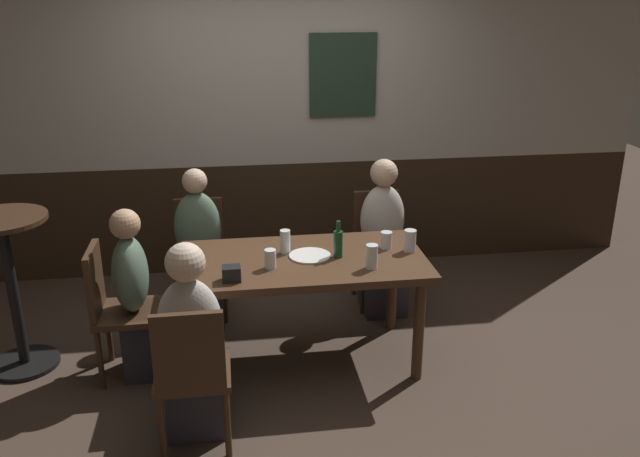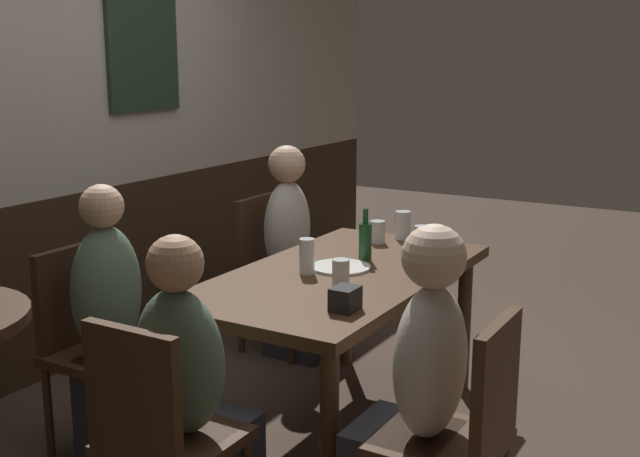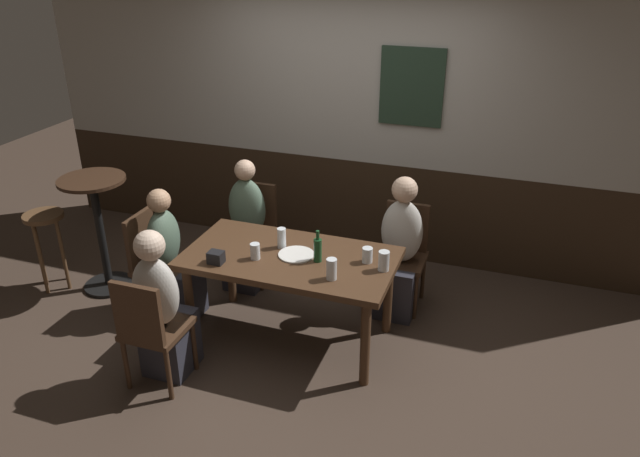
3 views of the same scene
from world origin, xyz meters
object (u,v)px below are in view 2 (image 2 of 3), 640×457
(highball_clear, at_px, (422,244))
(pint_glass_amber, at_px, (377,233))
(person_right_far, at_px, (294,266))
(pint_glass_stout, at_px, (341,275))
(person_left_far, at_px, (118,346))
(person_left_near, at_px, (416,419))
(tumbler_short, at_px, (307,258))
(chair_head_west, at_px, (158,432))
(chair_left_far, at_px, (90,338))
(pint_glass_pale, at_px, (403,227))
(person_head_west, at_px, (191,420))
(chair_left_near, at_px, (462,430))
(beer_bottle_green, at_px, (365,240))
(chair_right_far, at_px, (271,264))
(condiment_caddy, at_px, (345,299))
(dining_table, at_px, (340,290))

(highball_clear, bearing_deg, pint_glass_amber, 61.68)
(person_right_far, xyz_separation_m, pint_glass_stout, (-0.91, -0.80, 0.29))
(pint_glass_stout, bearing_deg, person_left_far, 120.54)
(person_left_near, bearing_deg, tumbler_short, 53.03)
(chair_head_west, distance_m, chair_left_far, 0.98)
(person_right_far, bearing_deg, pint_glass_pale, -88.60)
(chair_left_far, height_order, person_head_west, person_head_west)
(chair_left_near, relative_size, beer_bottle_green, 3.59)
(chair_head_west, height_order, pint_glass_pale, pint_glass_pale)
(person_head_west, bearing_deg, beer_bottle_green, -0.47)
(chair_left_far, relative_size, person_left_far, 0.75)
(pint_glass_stout, relative_size, beer_bottle_green, 0.50)
(person_left_near, distance_m, pint_glass_pale, 1.59)
(pint_glass_amber, xyz_separation_m, highball_clear, (-0.17, -0.31, 0.02))
(chair_head_west, relative_size, pint_glass_pale, 6.01)
(chair_left_far, xyz_separation_m, person_right_far, (1.38, -0.16, 0.01))
(pint_glass_stout, bearing_deg, chair_right_far, 46.46)
(person_left_near, xyz_separation_m, tumbler_short, (0.59, 0.78, 0.32))
(pint_glass_amber, distance_m, condiment_caddy, 1.10)
(person_head_west, xyz_separation_m, person_left_far, (0.35, 0.67, 0.02))
(highball_clear, bearing_deg, chair_left_near, -150.55)
(person_left_near, xyz_separation_m, beer_bottle_green, (0.92, 0.66, 0.34))
(chair_head_west, height_order, pint_glass_amber, chair_head_west)
(chair_head_west, bearing_deg, pint_glass_stout, -7.32)
(person_right_far, relative_size, beer_bottle_green, 4.84)
(person_head_west, xyz_separation_m, person_left_near, (0.35, -0.67, 0.02))
(chair_left_far, distance_m, chair_right_far, 1.38)
(pint_glass_stout, distance_m, tumbler_short, 0.26)
(chair_left_near, bearing_deg, person_left_far, 90.00)
(chair_right_far, height_order, pint_glass_pale, pint_glass_pale)
(chair_left_near, xyz_separation_m, beer_bottle_green, (0.92, 0.82, 0.34))
(dining_table, xyz_separation_m, pint_glass_amber, (0.57, 0.10, 0.14))
(dining_table, height_order, beer_bottle_green, beer_bottle_green)
(person_left_far, xyz_separation_m, condiment_caddy, (0.23, -0.95, 0.29))
(chair_left_far, bearing_deg, condiment_caddy, -78.32)
(chair_right_far, relative_size, person_right_far, 0.74)
(pint_glass_pale, bearing_deg, beer_bottle_green, -176.43)
(chair_right_far, relative_size, condiment_caddy, 8.00)
(chair_left_near, relative_size, person_head_west, 0.78)
(person_head_west, relative_size, person_left_near, 0.97)
(pint_glass_amber, xyz_separation_m, beer_bottle_green, (-0.34, -0.11, 0.05))
(person_left_near, bearing_deg, beer_bottle_green, 35.89)
(person_right_far, xyz_separation_m, pint_glass_amber, (-0.12, -0.58, 0.28))
(person_head_west, distance_m, pint_glass_amber, 1.64)
(person_left_far, distance_m, tumbler_short, 0.88)
(chair_left_far, relative_size, tumbler_short, 5.58)
(dining_table, xyz_separation_m, pint_glass_stout, (-0.22, -0.13, 0.14))
(chair_head_west, distance_m, pint_glass_pale, 1.93)
(beer_bottle_green, bearing_deg, highball_clear, -50.08)
(chair_left_near, bearing_deg, chair_head_west, 121.44)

